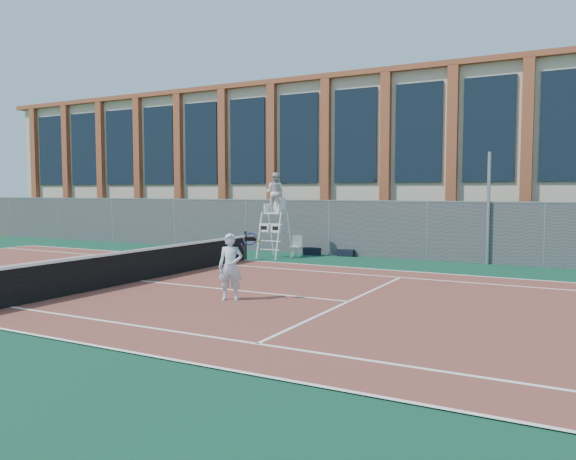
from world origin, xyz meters
The scene contains 13 objects.
ground centered at (0.00, 0.00, 0.00)m, with size 120.00×120.00×0.00m, color #233814.
apron centered at (0.00, 1.00, 0.01)m, with size 36.00×20.00×0.01m, color #0D3D2E.
tennis_court centered at (0.00, 0.00, 0.02)m, with size 23.77×10.97×0.02m, color brown.
tennis_net centered at (0.00, 0.00, 0.54)m, with size 0.10×11.30×1.10m.
fence centered at (0.00, 8.80, 1.10)m, with size 40.00×0.06×2.20m, color #595E60, non-canonical shape.
hedge centered at (0.00, 10.00, 1.10)m, with size 40.00×1.40×2.20m, color black.
building centered at (0.00, 17.95, 4.15)m, with size 45.00×10.60×8.22m.
steel_pole centered at (8.17, 8.70, 1.99)m, with size 0.12×0.12×3.98m, color #9EA0A5.
umpire_chair centered at (0.47, 7.05, 2.45)m, with size 0.94×1.44×3.36m.
plastic_chair centered at (1.21, 7.45, 0.51)m, with size 0.47×0.47×0.86m.
sports_bag_near centered at (1.44, 8.36, 0.16)m, with size 0.70×0.28×0.30m, color black.
sports_bag_far centered at (2.82, 8.60, 0.14)m, with size 0.66×0.29×0.27m, color black.
tennis_player centered at (3.87, -1.14, 0.83)m, with size 0.95×0.72×1.61m.
Camera 1 is at (11.24, -12.08, 2.61)m, focal length 35.00 mm.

